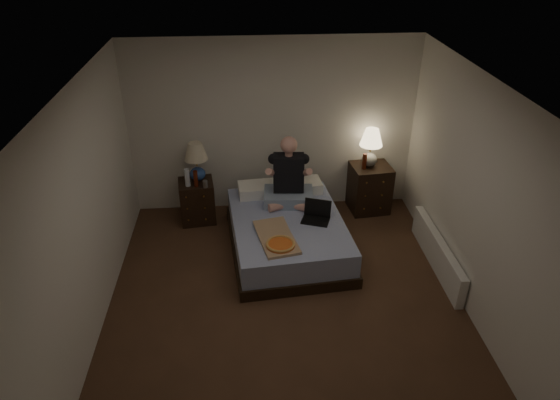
{
  "coord_description": "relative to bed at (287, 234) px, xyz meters",
  "views": [
    {
      "loc": [
        -0.39,
        -4.28,
        3.87
      ],
      "look_at": [
        0.0,
        0.9,
        0.85
      ],
      "focal_mm": 32.0,
      "sensor_mm": 36.0,
      "label": 1
    }
  ],
  "objects": [
    {
      "name": "radiator",
      "position": [
        1.82,
        -0.51,
        -0.03
      ],
      "size": [
        0.1,
        1.6,
        0.4
      ],
      "primitive_type": "cube",
      "color": "white",
      "rests_on": "floor"
    },
    {
      "name": "soda_can",
      "position": [
        -1.07,
        0.65,
        0.43
      ],
      "size": [
        0.07,
        0.07,
        0.1
      ],
      "primitive_type": "cylinder",
      "color": "#A5A5A0",
      "rests_on": "nightstand_left"
    },
    {
      "name": "lamp_left",
      "position": [
        -1.18,
        0.87,
        0.66
      ],
      "size": [
        0.4,
        0.4,
        0.56
      ],
      "primitive_type": null,
      "rotation": [
        0.0,
        0.0,
        0.29
      ],
      "color": "#284A95",
      "rests_on": "nightstand_left"
    },
    {
      "name": "water_bottle",
      "position": [
        -1.31,
        0.71,
        0.51
      ],
      "size": [
        0.07,
        0.07,
        0.25
      ],
      "primitive_type": "cylinder",
      "color": "silver",
      "rests_on": "nightstand_left"
    },
    {
      "name": "pizza_box",
      "position": [
        -0.14,
        -0.61,
        0.27
      ],
      "size": [
        0.55,
        0.83,
        0.08
      ],
      "primitive_type": null,
      "rotation": [
        0.0,
        0.0,
        0.21
      ],
      "color": "tan",
      "rests_on": "bed"
    },
    {
      "name": "laptop",
      "position": [
        0.35,
        -0.07,
        0.35
      ],
      "size": [
        0.41,
        0.38,
        0.24
      ],
      "primitive_type": null,
      "rotation": [
        0.0,
        0.0,
        -0.34
      ],
      "color": "black",
      "rests_on": "bed"
    },
    {
      "name": "beer_bottle_right",
      "position": [
        1.16,
        0.86,
        0.59
      ],
      "size": [
        0.06,
        0.06,
        0.23
      ],
      "primitive_type": "cylinder",
      "color": "#551C0C",
      "rests_on": "nightstand_right"
    },
    {
      "name": "wall_front",
      "position": [
        -0.11,
        -3.32,
        1.02
      ],
      "size": [
        4.0,
        0.0,
        2.5
      ],
      "primitive_type": "cube",
      "rotation": [
        -1.57,
        0.0,
        0.0
      ],
      "color": "white",
      "rests_on": "ground"
    },
    {
      "name": "wall_left",
      "position": [
        -2.11,
        -1.07,
        1.02
      ],
      "size": [
        0.0,
        4.5,
        2.5
      ],
      "primitive_type": "cube",
      "rotation": [
        1.57,
        0.0,
        1.57
      ],
      "color": "white",
      "rests_on": "ground"
    },
    {
      "name": "floor",
      "position": [
        -0.11,
        -1.07,
        -0.23
      ],
      "size": [
        4.0,
        4.5,
        0.0
      ],
      "primitive_type": "cube",
      "color": "brown",
      "rests_on": "ground"
    },
    {
      "name": "wall_back",
      "position": [
        -0.11,
        1.18,
        1.02
      ],
      "size": [
        4.0,
        0.0,
        2.5
      ],
      "primitive_type": "cube",
      "rotation": [
        1.57,
        0.0,
        0.0
      ],
      "color": "white",
      "rests_on": "ground"
    },
    {
      "name": "nightstand_left",
      "position": [
        -1.21,
        0.81,
        0.08
      ],
      "size": [
        0.52,
        0.48,
        0.61
      ],
      "primitive_type": "cube",
      "rotation": [
        0.0,
        0.0,
        0.13
      ],
      "color": "black",
      "rests_on": "floor"
    },
    {
      "name": "nightstand_right",
      "position": [
        1.29,
        0.93,
        0.12
      ],
      "size": [
        0.6,
        0.55,
        0.71
      ],
      "primitive_type": "cube",
      "rotation": [
        0.0,
        0.0,
        0.11
      ],
      "color": "black",
      "rests_on": "floor"
    },
    {
      "name": "bed",
      "position": [
        0.0,
        0.0,
        0.0
      ],
      "size": [
        1.55,
        1.97,
        0.46
      ],
      "primitive_type": "cube",
      "rotation": [
        0.0,
        0.0,
        0.1
      ],
      "color": "#5B6FB6",
      "rests_on": "floor"
    },
    {
      "name": "person",
      "position": [
        0.05,
        0.43,
        0.7
      ],
      "size": [
        0.7,
        0.57,
        0.93
      ],
      "primitive_type": null,
      "rotation": [
        0.0,
        0.0,
        -0.08
      ],
      "color": "black",
      "rests_on": "bed"
    },
    {
      "name": "lamp_right",
      "position": [
        1.25,
        0.95,
        0.76
      ],
      "size": [
        0.33,
        0.33,
        0.56
      ],
      "primitive_type": null,
      "rotation": [
        0.0,
        0.0,
        -0.04
      ],
      "color": "gray",
      "rests_on": "nightstand_right"
    },
    {
      "name": "wall_right",
      "position": [
        1.89,
        -1.07,
        1.02
      ],
      "size": [
        0.0,
        4.5,
        2.5
      ],
      "primitive_type": "cube",
      "rotation": [
        1.57,
        0.0,
        -1.57
      ],
      "color": "white",
      "rests_on": "ground"
    },
    {
      "name": "beer_bottle_left",
      "position": [
        -1.19,
        0.69,
        0.5
      ],
      "size": [
        0.06,
        0.06,
        0.23
      ],
      "primitive_type": "cylinder",
      "color": "#511A0B",
      "rests_on": "nightstand_left"
    },
    {
      "name": "ceiling",
      "position": [
        -0.11,
        -1.07,
        2.27
      ],
      "size": [
        4.0,
        4.5,
        0.0
      ],
      "primitive_type": "cube",
      "rotation": [
        3.14,
        0.0,
        0.0
      ],
      "color": "white",
      "rests_on": "ground"
    }
  ]
}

